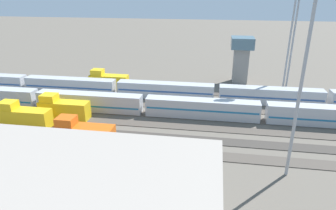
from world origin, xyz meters
TOP-DOWN VIEW (x-y plane):
  - ground_plane at (0.00, 0.00)m, footprint 400.00×400.00m
  - track_bed_0 at (0.00, -15.00)m, footprint 140.00×2.80m
  - track_bed_1 at (0.00, -10.00)m, footprint 140.00×2.80m
  - track_bed_2 at (0.00, -5.00)m, footprint 140.00×2.80m
  - track_bed_3 at (0.00, 0.00)m, footprint 140.00×2.80m
  - track_bed_4 at (0.00, 5.00)m, footprint 140.00×2.80m
  - track_bed_5 at (0.00, 10.00)m, footprint 140.00×2.80m
  - track_bed_6 at (0.00, 15.00)m, footprint 140.00×2.80m
  - train_on_track_3 at (-6.26, 0.00)m, footprint 114.80×3.06m
  - train_on_track_6 at (10.59, 15.00)m, footprint 10.00×3.00m
  - train_on_track_5 at (24.82, 10.00)m, footprint 10.00×3.00m
  - train_on_track_1 at (0.84, -10.00)m, footprint 119.80×3.06m
  - train_on_track_4 at (19.30, 5.00)m, footprint 10.00×3.00m
  - train_on_track_0 at (16.96, -15.00)m, footprint 10.00×3.00m
  - light_mast_0 at (-28.31, -17.88)m, footprint 2.80×0.70m
  - light_mast_1 at (-21.53, 18.38)m, footprint 2.80×0.70m
  - light_mast_2 at (-27.44, -17.28)m, footprint 2.80×0.70m
  - control_tower at (-17.51, -26.72)m, footprint 6.00×6.00m

SIDE VIEW (x-z plane):
  - ground_plane at x=0.00m, z-range 0.00..0.00m
  - track_bed_0 at x=0.00m, z-range 0.00..0.12m
  - track_bed_1 at x=0.00m, z-range 0.00..0.12m
  - track_bed_2 at x=0.00m, z-range 0.00..0.12m
  - track_bed_3 at x=0.00m, z-range 0.00..0.12m
  - track_bed_4 at x=0.00m, z-range 0.00..0.12m
  - track_bed_5 at x=0.00m, z-range 0.00..0.12m
  - track_bed_6 at x=0.00m, z-range 0.00..0.12m
  - train_on_track_1 at x=0.84m, z-range 0.12..3.92m
  - train_on_track_3 at x=-6.26m, z-range -0.15..4.25m
  - train_on_track_6 at x=10.59m, z-range -0.34..4.66m
  - train_on_track_5 at x=24.82m, z-range -0.34..4.66m
  - train_on_track_4 at x=19.30m, z-range -0.34..4.66m
  - train_on_track_0 at x=16.96m, z-range -0.34..4.66m
  - control_tower at x=-17.51m, z-range 1.10..13.63m
  - light_mast_1 at x=-21.53m, z-range 3.72..30.63m
  - light_mast_2 at x=-27.44m, z-range 3.94..36.47m
  - light_mast_0 at x=-28.31m, z-range 3.95..36.67m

